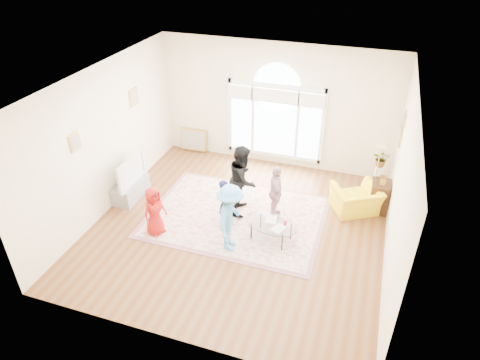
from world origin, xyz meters
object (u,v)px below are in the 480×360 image
(television, at_px, (128,170))
(coffee_table, at_px, (271,224))
(area_rug, at_px, (236,216))
(tv_console, at_px, (131,189))
(armchair, at_px, (356,200))

(television, bearing_deg, coffee_table, -7.58)
(television, distance_m, coffee_table, 3.56)
(area_rug, bearing_deg, television, -179.18)
(tv_console, height_order, television, television)
(area_rug, height_order, television, television)
(television, bearing_deg, armchair, 12.14)
(area_rug, bearing_deg, armchair, 23.12)
(television, relative_size, armchair, 1.19)
(tv_console, xyz_separation_m, armchair, (5.04, 1.08, 0.10))
(tv_console, bearing_deg, area_rug, 0.82)
(tv_console, bearing_deg, television, -0.00)
(tv_console, bearing_deg, coffee_table, -7.56)
(armchair, bearing_deg, television, -17.99)
(area_rug, bearing_deg, tv_console, -179.18)
(tv_console, relative_size, armchair, 1.03)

